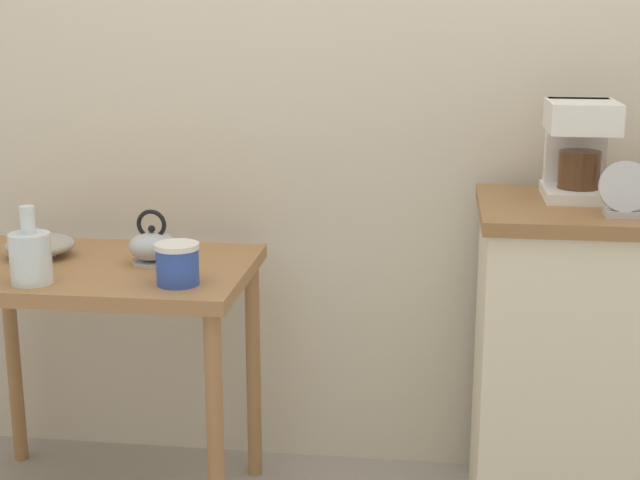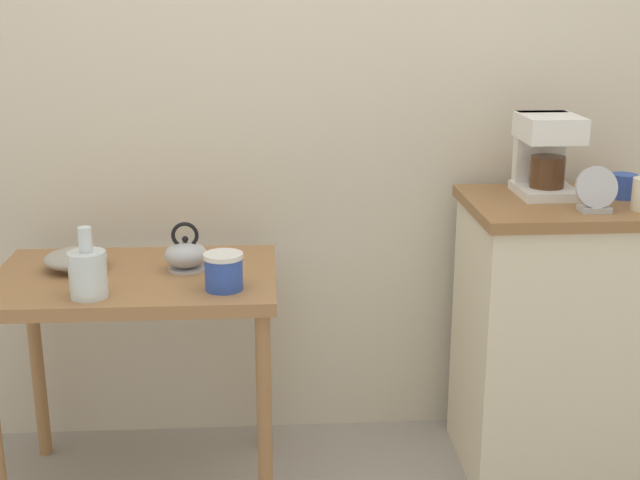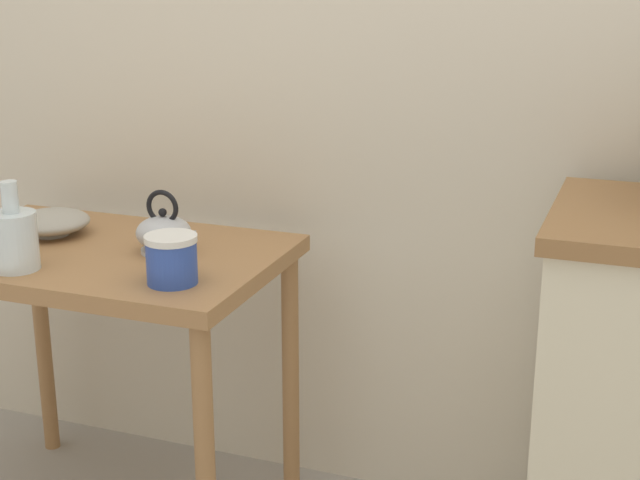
{
  "view_description": "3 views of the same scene",
  "coord_description": "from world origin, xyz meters",
  "views": [
    {
      "loc": [
        0.35,
        -2.39,
        1.43
      ],
      "look_at": [
        0.04,
        -0.02,
        0.83
      ],
      "focal_mm": 52.29,
      "sensor_mm": 36.0,
      "label": 1
    },
    {
      "loc": [
        -0.18,
        -2.5,
        1.57
      ],
      "look_at": [
        -0.02,
        -0.04,
        0.84
      ],
      "focal_mm": 47.91,
      "sensor_mm": 36.0,
      "label": 2
    },
    {
      "loc": [
        0.65,
        -1.84,
        1.42
      ],
      "look_at": [
        -0.03,
        0.0,
        0.82
      ],
      "focal_mm": 52.58,
      "sensor_mm": 36.0,
      "label": 3
    }
  ],
  "objects": [
    {
      "name": "back_wall",
      "position": [
        0.1,
        0.43,
        1.4
      ],
      "size": [
        4.4,
        0.1,
        2.8
      ],
      "primitive_type": "cube",
      "color": "beige",
      "rests_on": "ground_plane"
    },
    {
      "name": "bowl_stoneware",
      "position": [
        -0.77,
        0.04,
        0.77
      ],
      "size": [
        0.2,
        0.2,
        0.06
      ],
      "color": "#9E998C",
      "rests_on": "wooden_table"
    },
    {
      "name": "ground_plane",
      "position": [
        0.0,
        0.0,
        0.0
      ],
      "size": [
        8.0,
        8.0,
        0.0
      ],
      "primitive_type": "plane",
      "color": "gray"
    },
    {
      "name": "mug_blue",
      "position": [
        0.95,
        0.09,
        0.97
      ],
      "size": [
        0.09,
        0.08,
        0.08
      ],
      "color": "#2D4CAD",
      "rests_on": "kitchen_counter"
    },
    {
      "name": "table_clock",
      "position": [
        0.8,
        -0.08,
        0.99
      ],
      "size": [
        0.13,
        0.06,
        0.14
      ],
      "color": "#B2B5BA",
      "rests_on": "kitchen_counter"
    },
    {
      "name": "glass_carafe_vase",
      "position": [
        -0.68,
        -0.21,
        0.81
      ],
      "size": [
        0.11,
        0.11,
        0.2
      ],
      "color": "silver",
      "rests_on": "wooden_table"
    },
    {
      "name": "teakettle",
      "position": [
        -0.43,
        0.02,
        0.79
      ],
      "size": [
        0.16,
        0.13,
        0.15
      ],
      "color": "#B2B5BA",
      "rests_on": "wooden_table"
    },
    {
      "name": "coffee_maker",
      "position": [
        0.72,
        0.16,
        1.07
      ],
      "size": [
        0.18,
        0.22,
        0.26
      ],
      "color": "white",
      "rests_on": "kitchen_counter"
    },
    {
      "name": "kitchen_counter",
      "position": [
        0.78,
        0.06,
        0.47
      ],
      "size": [
        0.64,
        0.51,
        0.93
      ],
      "color": "beige",
      "rests_on": "ground_plane"
    },
    {
      "name": "canister_enamel",
      "position": [
        -0.31,
        -0.17,
        0.79
      ],
      "size": [
        0.11,
        0.11,
        0.11
      ],
      "color": "#2D4CAD",
      "rests_on": "wooden_table"
    },
    {
      "name": "wooden_table",
      "position": [
        -0.59,
        -0.01,
        0.64
      ],
      "size": [
        0.86,
        0.57,
        0.74
      ],
      "color": "#9E7044",
      "rests_on": "ground_plane"
    }
  ]
}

